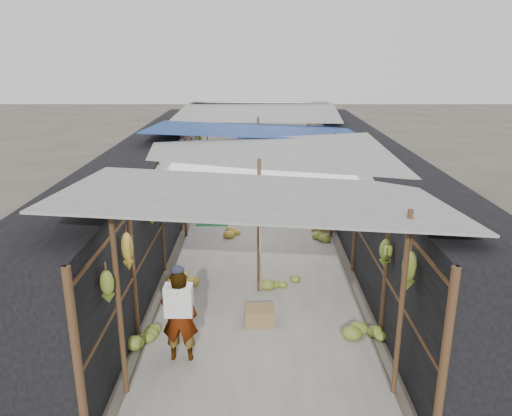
{
  "coord_description": "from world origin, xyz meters",
  "views": [
    {
      "loc": [
        -0.05,
        -5.68,
        4.39
      ],
      "look_at": [
        -0.06,
        4.4,
        1.25
      ],
      "focal_mm": 35.0,
      "sensor_mm": 36.0,
      "label": 1
    }
  ],
  "objects_px": {
    "black_basin": "(310,213)",
    "vendor_elderly": "(179,316)",
    "crate_near": "(260,316)",
    "vendor_seated": "(293,196)",
    "shopper_blue": "(222,173)"
  },
  "relations": [
    {
      "from": "black_basin",
      "to": "vendor_elderly",
      "type": "distance_m",
      "value": 7.45
    },
    {
      "from": "black_basin",
      "to": "vendor_elderly",
      "type": "relative_size",
      "value": 0.39
    },
    {
      "from": "crate_near",
      "to": "black_basin",
      "type": "bearing_deg",
      "value": 73.21
    },
    {
      "from": "crate_near",
      "to": "black_basin",
      "type": "xyz_separation_m",
      "value": [
        1.45,
        5.92,
        -0.07
      ]
    },
    {
      "from": "vendor_elderly",
      "to": "vendor_seated",
      "type": "xyz_separation_m",
      "value": [
        2.19,
        7.43,
        -0.31
      ]
    },
    {
      "from": "crate_near",
      "to": "black_basin",
      "type": "relative_size",
      "value": 0.9
    },
    {
      "from": "crate_near",
      "to": "vendor_seated",
      "type": "relative_size",
      "value": 0.6
    },
    {
      "from": "vendor_elderly",
      "to": "vendor_seated",
      "type": "bearing_deg",
      "value": -106.91
    },
    {
      "from": "black_basin",
      "to": "vendor_seated",
      "type": "distance_m",
      "value": 0.74
    },
    {
      "from": "shopper_blue",
      "to": "vendor_seated",
      "type": "bearing_deg",
      "value": -16.8
    },
    {
      "from": "vendor_elderly",
      "to": "shopper_blue",
      "type": "height_order",
      "value": "shopper_blue"
    },
    {
      "from": "black_basin",
      "to": "shopper_blue",
      "type": "height_order",
      "value": "shopper_blue"
    },
    {
      "from": "black_basin",
      "to": "vendor_elderly",
      "type": "bearing_deg",
      "value": -110.77
    },
    {
      "from": "crate_near",
      "to": "vendor_elderly",
      "type": "height_order",
      "value": "vendor_elderly"
    },
    {
      "from": "crate_near",
      "to": "vendor_elderly",
      "type": "xyz_separation_m",
      "value": [
        -1.18,
        -1.02,
        0.57
      ]
    }
  ]
}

